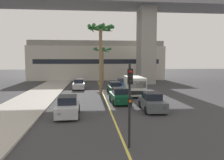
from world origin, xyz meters
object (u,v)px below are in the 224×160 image
at_px(car_queue_second, 120,96).
at_px(car_queue_fourth, 68,107).
at_px(car_queue_fifth, 79,84).
at_px(palm_tree_mid_median, 101,37).
at_px(car_queue_front, 122,83).
at_px(car_queue_sixth, 152,102).
at_px(palm_tree_near_median, 102,54).
at_px(traffic_light_median_near, 130,94).
at_px(delivery_van, 134,85).
at_px(car_queue_third, 115,88).

distance_m(car_queue_second, car_queue_fourth, 6.82).
distance_m(car_queue_fifth, palm_tree_mid_median, 9.02).
bearing_deg(car_queue_front, palm_tree_mid_median, -120.74).
bearing_deg(car_queue_front, car_queue_fifth, -170.47).
bearing_deg(palm_tree_mid_median, car_queue_front, 59.26).
bearing_deg(car_queue_sixth, car_queue_fourth, -170.72).
bearing_deg(car_queue_fourth, palm_tree_near_median, 80.13).
relative_size(car_queue_fifth, traffic_light_median_near, 0.98).
xyz_separation_m(car_queue_fourth, car_queue_fifth, (0.10, 16.60, 0.00)).
relative_size(delivery_van, palm_tree_near_median, 0.77).
relative_size(car_queue_fourth, traffic_light_median_near, 0.99).
xyz_separation_m(car_queue_second, car_queue_fifth, (-4.73, 11.78, 0.00)).
relative_size(delivery_van, palm_tree_mid_median, 0.59).
relative_size(car_queue_sixth, palm_tree_near_median, 0.60).
height_order(car_queue_second, palm_tree_near_median, palm_tree_near_median).
distance_m(car_queue_front, palm_tree_mid_median, 9.96).
bearing_deg(car_queue_second, palm_tree_mid_median, 103.66).
distance_m(car_queue_front, car_queue_sixth, 16.58).
bearing_deg(car_queue_third, car_queue_fourth, -114.11).
bearing_deg(car_queue_second, car_queue_front, 80.48).
height_order(car_queue_sixth, traffic_light_median_near, traffic_light_median_near).
distance_m(car_queue_fourth, car_queue_sixth, 7.28).
relative_size(traffic_light_median_near, palm_tree_mid_median, 0.47).
distance_m(car_queue_fourth, traffic_light_median_near, 8.16).
bearing_deg(car_queue_fifth, car_queue_sixth, -65.34).
bearing_deg(car_queue_third, car_queue_sixth, -78.84).
height_order(car_queue_sixth, delivery_van, delivery_van).
distance_m(car_queue_front, car_queue_fifth, 6.99).
relative_size(car_queue_third, car_queue_fourth, 1.00).
xyz_separation_m(car_queue_sixth, traffic_light_median_near, (-3.49, -8.17, 1.99)).
relative_size(car_queue_second, traffic_light_median_near, 0.99).
distance_m(car_queue_fourth, palm_tree_near_median, 25.02).
xyz_separation_m(car_queue_second, palm_tree_near_median, (-0.62, 19.36, 4.87)).
relative_size(car_queue_second, car_queue_fifth, 1.01).
bearing_deg(car_queue_fourth, car_queue_fifth, 89.64).
bearing_deg(car_queue_third, car_queue_fifth, 134.69).
distance_m(car_queue_fifth, delivery_van, 10.14).
relative_size(car_queue_sixth, palm_tree_mid_median, 0.46).
xyz_separation_m(car_queue_sixth, palm_tree_mid_median, (-3.96, 10.24, 6.69)).
xyz_separation_m(car_queue_sixth, palm_tree_near_median, (-2.98, 23.00, 4.87)).
relative_size(car_queue_fifth, delivery_van, 0.78).
bearing_deg(car_queue_fourth, palm_tree_mid_median, 74.22).
distance_m(car_queue_fifth, palm_tree_near_median, 9.90).
xyz_separation_m(traffic_light_median_near, palm_tree_mid_median, (-0.47, 18.41, 4.70)).
bearing_deg(palm_tree_near_median, car_queue_front, -66.50).
distance_m(car_queue_second, car_queue_sixth, 4.34).
relative_size(car_queue_second, car_queue_sixth, 1.00).
bearing_deg(car_queue_sixth, palm_tree_mid_median, 111.14).
height_order(car_queue_second, car_queue_fourth, same).
bearing_deg(palm_tree_near_median, car_queue_sixth, -82.62).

